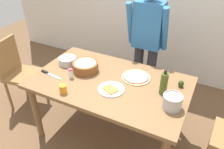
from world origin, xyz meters
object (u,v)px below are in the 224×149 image
Objects in this scene: pizza_raw_on_board at (136,77)px; cup_orange at (63,89)px; dining_table at (110,88)px; person_cook at (147,40)px; popcorn_bowl at (85,66)px; salt_shaker at (71,73)px; chef_knife at (49,74)px; chair_wooden_left at (18,70)px; plate_with_slice at (111,89)px; avocado at (181,84)px; olive_oil_bottle at (164,83)px; steel_pot at (172,101)px; mixing_bowl_steel at (68,61)px.

pizza_raw_on_board is 0.76m from cup_orange.
dining_table is 0.81m from person_cook.
popcorn_bowl is 2.64× the size of salt_shaker.
dining_table is 5.50× the size of chef_knife.
chair_wooden_left is at bearing 161.93° from cup_orange.
person_cook is 5.38× the size of pizza_raw_on_board.
person_cook is 0.62m from pizza_raw_on_board.
plate_with_slice is (-0.04, -0.89, -0.17)m from person_cook.
dining_table is at bearing -161.06° from avocado.
olive_oil_bottle is at bearing -125.13° from avocado.
salt_shaker is at bearing 179.94° from plate_with_slice.
steel_pot is 1.31m from chef_knife.
chair_wooden_left reaches higher than steel_pot.
person_cook is at bearing 136.15° from avocado.
person_cook is 1.03m from salt_shaker.
popcorn_bowl is (-0.33, 0.06, 0.15)m from dining_table.
mixing_bowl_steel is 0.28m from chef_knife.
pizza_raw_on_board is 1.74× the size of steel_pot.
cup_orange is at bearing -133.95° from pizza_raw_on_board.
salt_shaker is (-0.93, -0.17, -0.06)m from olive_oil_bottle.
olive_oil_bottle is (0.42, -0.71, -0.07)m from person_cook.
popcorn_bowl is 0.43m from cup_orange.
chef_knife is (-0.31, -0.24, -0.05)m from popcorn_bowl.
pizza_raw_on_board is 0.33m from plate_with_slice.
popcorn_bowl reaches higher than salt_shaker.
plate_with_slice is 0.69m from avocado.
chair_wooden_left is 1.89m from olive_oil_bottle.
avocado reaches higher than dining_table.
salt_shaker is at bearing -161.81° from dining_table.
popcorn_bowl reaches higher than avocado.
chair_wooden_left is at bearing -178.26° from dining_table.
cup_orange reaches higher than mixing_bowl_steel.
chef_knife is at bearing -100.03° from mixing_bowl_steel.
salt_shaker is at bearing -108.15° from popcorn_bowl.
steel_pot is at bearing 1.32° from plate_with_slice.
avocado is (0.13, 0.18, -0.08)m from olive_oil_bottle.
popcorn_bowl is at bearing 37.79° from chef_knife.
mixing_bowl_steel is at bearing 121.86° from cup_orange.
avocado is (0.45, 0.06, 0.03)m from pizza_raw_on_board.
cup_orange is at bearing -110.67° from person_cook.
olive_oil_bottle reaches higher than popcorn_bowl.
person_cook is at bearing 28.94° from chair_wooden_left.
person_cook is at bearing 99.64° from pizza_raw_on_board.
dining_table is at bearing -99.01° from person_cook.
salt_shaker is (-0.08, 0.24, 0.01)m from cup_orange.
steel_pot is (0.13, -0.16, -0.05)m from olive_oil_bottle.
chef_knife is (-1.31, -0.07, -0.06)m from steel_pot.
chef_knife is at bearing -169.04° from olive_oil_bottle.
cup_orange is at bearing -147.86° from plate_with_slice.
salt_shaker is 1.51× the size of avocado.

